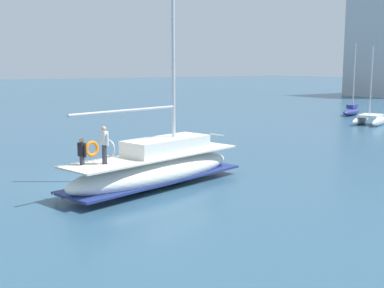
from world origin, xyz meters
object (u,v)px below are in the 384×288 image
(moored_catamaran, at_px, (370,119))
(seagull, at_px, (58,194))
(main_sailboat, at_px, (157,167))
(moored_sloop_far, at_px, (352,110))

(moored_catamaran, xyz_separation_m, seagull, (10.12, -33.41, -0.22))
(main_sailboat, height_order, moored_catamaran, main_sailboat)
(moored_sloop_far, relative_size, seagull, 6.30)
(moored_sloop_far, xyz_separation_m, seagull, (17.19, -39.57, -0.21))
(moored_sloop_far, relative_size, moored_catamaran, 1.10)
(moored_catamaran, bearing_deg, moored_sloop_far, 138.94)
(moored_sloop_far, distance_m, moored_catamaran, 9.38)
(main_sailboat, xyz_separation_m, moored_sloop_far, (-16.99, 34.89, -0.35))
(moored_sloop_far, xyz_separation_m, moored_catamaran, (7.07, -6.16, 0.01))
(moored_sloop_far, height_order, moored_catamaran, moored_sloop_far)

